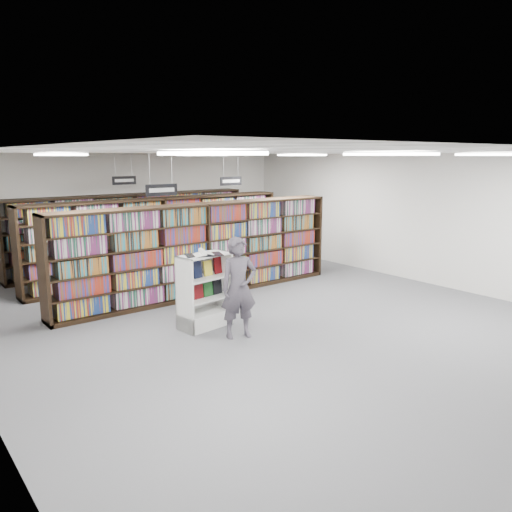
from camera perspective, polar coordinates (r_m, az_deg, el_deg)
floor at (r=10.02m, az=0.18°, el=-6.87°), size 12.00×12.00×0.00m
ceiling at (r=9.52m, az=0.19°, el=11.75°), size 10.00×12.00×0.10m
wall_back at (r=14.79m, az=-14.42°, el=5.04°), size 10.00×0.10×3.20m
wall_right at (r=13.30m, az=17.41°, el=4.21°), size 0.10×12.00×3.20m
bookshelf_row_near at (r=11.35m, az=-6.08°, el=0.71°), size 7.00×0.60×2.10m
bookshelf_row_mid at (r=13.07m, az=-10.75°, el=1.97°), size 7.00×0.60×2.10m
bookshelf_row_far at (r=14.58m, az=-13.84°, el=2.80°), size 7.00×0.60×2.10m
aisle_sign_left at (r=9.56m, az=-10.74°, el=7.55°), size 0.65×0.02×0.80m
aisle_sign_right at (r=12.83m, az=-2.88°, el=8.65°), size 0.65×0.02×0.80m
aisle_sign_center at (r=13.60m, az=-14.83°, el=8.44°), size 0.65×0.02×0.80m
troffer_front_left at (r=5.33m, az=-5.29°, el=11.60°), size 0.60×1.20×0.04m
troffer_front_center at (r=7.40m, az=15.02°, el=11.19°), size 0.60×1.20×0.04m
troffer_front_right at (r=9.95m, az=25.68°, el=10.41°), size 0.60×1.20×0.04m
troffer_back_left at (r=9.91m, az=-21.48°, el=10.74°), size 0.60×1.20×0.04m
troffer_back_center at (r=11.16m, az=-6.31°, el=11.42°), size 0.60×1.20×0.04m
troffer_back_right at (r=12.99m, az=5.23°, el=11.42°), size 0.60×1.20×0.04m
endcap_display at (r=9.36m, az=-5.98°, el=-5.26°), size 1.04×0.62×1.38m
open_book at (r=9.03m, az=-6.04°, el=0.28°), size 0.75×0.58×0.13m
shopper at (r=8.67m, az=-1.97°, el=-3.65°), size 0.75×0.60×1.78m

